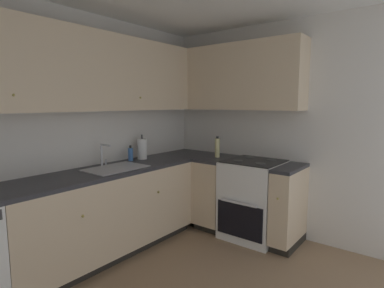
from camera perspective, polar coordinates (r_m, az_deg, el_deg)
The scene contains 14 objects.
wall_back at distance 3.23m, azimuth -25.73°, elevation 1.12°, with size 4.21×0.05×2.46m, color silver.
wall_right at distance 3.76m, azimuth 16.84°, elevation 2.34°, with size 0.05×3.11×2.46m, color silver.
lower_cabinets_back at distance 3.35m, azimuth -15.59°, elevation -12.29°, with size 2.04×0.62×0.85m.
countertop_back at distance 3.23m, azimuth -15.87°, elevation -4.93°, with size 3.25×0.60×0.04m, color #2D2D33.
lower_cabinets_right at distance 3.78m, azimuth 9.05°, elevation -9.80°, with size 0.62×1.20×0.85m.
countertop_right at distance 3.67m, azimuth 9.17°, elevation -3.24°, with size 0.60×1.20×0.03m.
oven_range at distance 3.72m, azimuth 11.22°, elevation -9.79°, with size 0.68×0.62×1.04m.
upper_cabinets_back at distance 3.20m, azimuth -20.40°, elevation 12.53°, with size 2.93×0.34×0.77m.
upper_cabinets_right at distance 3.87m, azimuth 7.25°, elevation 11.97°, with size 0.32×1.75×0.77m.
sink at distance 3.28m, azimuth -13.79°, elevation -5.06°, with size 0.60×0.40×0.10m.
faucet at distance 3.41m, azimuth -15.99°, elevation -1.58°, with size 0.07×0.16×0.23m.
soap_bottle at distance 3.65m, azimuth -11.20°, elevation -1.83°, with size 0.06×0.06×0.18m.
paper_towel_roll at distance 3.74m, azimuth -9.12°, elevation -0.89°, with size 0.11×0.11×0.30m.
oil_bottle at distance 3.83m, azimuth 4.67°, elevation -0.65°, with size 0.06×0.06×0.26m.
Camera 1 is at (-1.41, -1.36, 1.55)m, focal length 29.09 mm.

